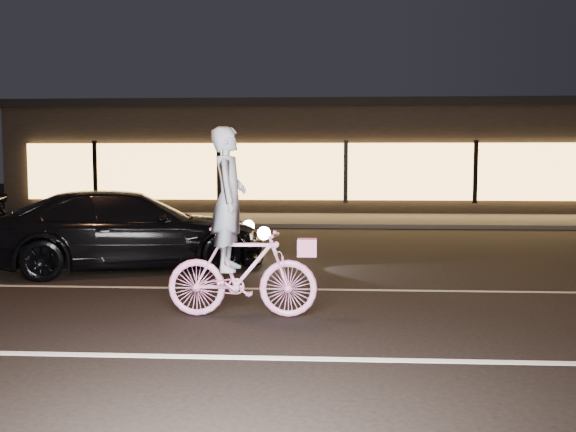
{
  "coord_description": "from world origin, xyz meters",
  "views": [
    {
      "loc": [
        -0.7,
        -7.86,
        2.02
      ],
      "look_at": [
        -1.2,
        0.6,
        1.28
      ],
      "focal_mm": 40.0,
      "sensor_mm": 36.0,
      "label": 1
    }
  ],
  "objects": [
    {
      "name": "cyclist",
      "position": [
        -1.81,
        0.21,
        0.87
      ],
      "size": [
        1.94,
        0.67,
        2.44
      ],
      "rotation": [
        0.0,
        0.0,
        1.57
      ],
      "color": "#FF34AE",
      "rests_on": "ground"
    },
    {
      "name": "lane_stripe_far",
      "position": [
        0.0,
        2.0,
        0.0
      ],
      "size": [
        60.0,
        0.1,
        0.01
      ],
      "primitive_type": "cube",
      "color": "gray",
      "rests_on": "ground"
    },
    {
      "name": "lane_stripe_near",
      "position": [
        0.0,
        -1.5,
        0.0
      ],
      "size": [
        60.0,
        0.12,
        0.01
      ],
      "primitive_type": "cube",
      "color": "silver",
      "rests_on": "ground"
    },
    {
      "name": "storefront",
      "position": [
        0.0,
        18.97,
        2.15
      ],
      "size": [
        25.4,
        8.42,
        4.2
      ],
      "color": "black",
      "rests_on": "ground"
    },
    {
      "name": "sidewalk",
      "position": [
        0.0,
        13.0,
        0.06
      ],
      "size": [
        30.0,
        4.0,
        0.12
      ],
      "primitive_type": "cube",
      "color": "#383533",
      "rests_on": "ground"
    },
    {
      "name": "sedan",
      "position": [
        -4.32,
        3.69,
        0.73
      ],
      "size": [
        5.41,
        3.57,
        1.46
      ],
      "rotation": [
        0.0,
        0.0,
        1.91
      ],
      "color": "black",
      "rests_on": "ground"
    },
    {
      "name": "ground",
      "position": [
        0.0,
        0.0,
        0.0
      ],
      "size": [
        90.0,
        90.0,
        0.0
      ],
      "primitive_type": "plane",
      "color": "black",
      "rests_on": "ground"
    }
  ]
}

